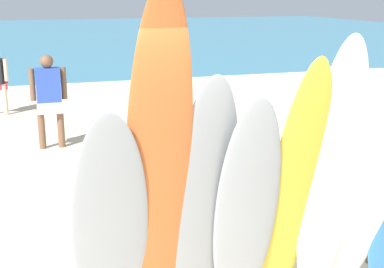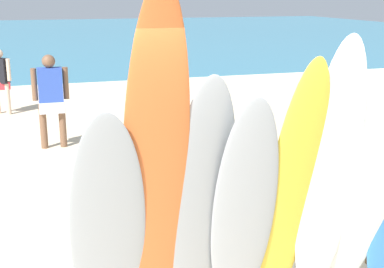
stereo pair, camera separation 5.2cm
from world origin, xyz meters
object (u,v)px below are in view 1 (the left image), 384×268
surfboard_grey_3 (246,213)px  beachgoer_photographing (49,95)px  surfboard_rack (241,234)px  surfboard_grey_0 (110,232)px  surfboard_grey_2 (204,206)px  surfboard_white_6 (369,194)px  surfboard_orange_1 (158,176)px  surfboard_yellow_4 (294,191)px  surfboard_white_5 (330,179)px

surfboard_grey_3 → beachgoer_photographing: size_ratio=1.22×
surfboard_rack → surfboard_grey_0: size_ratio=1.51×
surfboard_grey_2 → surfboard_grey_3: size_ratio=1.08×
surfboard_rack → surfboard_grey_2: surfboard_grey_2 is taller
surfboard_white_6 → surfboard_rack: bearing=148.6°
surfboard_rack → surfboard_orange_1: 1.41m
surfboard_rack → surfboard_yellow_4: size_ratio=1.30×
surfboard_orange_1 → surfboard_white_6: 1.91m
surfboard_white_5 → surfboard_rack: bearing=139.8°
surfboard_grey_0 → surfboard_grey_2: surfboard_grey_2 is taller
beachgoer_photographing → surfboard_grey_0: bearing=92.1°
surfboard_grey_0 → surfboard_grey_3: surfboard_grey_3 is taller
surfboard_orange_1 → surfboard_grey_0: bearing=167.8°
surfboard_rack → surfboard_white_6: (0.94, -0.57, 0.50)m
surfboard_orange_1 → beachgoer_photographing: surfboard_orange_1 is taller
surfboard_orange_1 → surfboard_rack: bearing=32.2°
surfboard_yellow_4 → surfboard_grey_0: bearing=173.6°
surfboard_orange_1 → surfboard_white_6: surfboard_orange_1 is taller
surfboard_grey_0 → surfboard_white_5: (1.84, -0.04, 0.24)m
surfboard_white_6 → beachgoer_photographing: size_ratio=1.27×
surfboard_grey_3 → surfboard_white_5: size_ratio=0.83×
surfboard_grey_0 → surfboard_grey_2: (0.75, 0.02, 0.11)m
surfboard_rack → surfboard_grey_3: size_ratio=1.48×
surfboard_rack → surfboard_orange_1: (-0.93, -0.60, 0.88)m
surfboard_grey_0 → surfboard_grey_2: 0.75m
surfboard_rack → surfboard_grey_2: bearing=-137.0°
surfboard_orange_1 → surfboard_yellow_4: size_ratio=1.24×
surfboard_white_5 → surfboard_yellow_4: bearing=-179.1°
surfboard_grey_3 → surfboard_grey_2: bearing=174.6°
surfboard_grey_2 → surfboard_yellow_4: bearing=-8.4°
surfboard_grey_0 → surfboard_orange_1: 0.57m
surfboard_rack → beachgoer_photographing: size_ratio=1.80×
surfboard_white_6 → surfboard_grey_3: bearing=178.9°
surfboard_grey_0 → surfboard_white_5: size_ratio=0.81×
surfboard_grey_2 → surfboard_white_6: surfboard_grey_2 is taller
surfboard_grey_2 → surfboard_yellow_4: 0.78m
surfboard_orange_1 → surfboard_white_5: 1.49m
surfboard_grey_3 → surfboard_yellow_4: surfboard_yellow_4 is taller
surfboard_grey_3 → surfboard_grey_0: bearing=-178.9°
surfboard_grey_0 → surfboard_white_6: (2.23, -0.04, 0.05)m
surfboard_grey_0 → surfboard_yellow_4: surfboard_yellow_4 is taller
surfboard_yellow_4 → surfboard_white_6: surfboard_yellow_4 is taller
surfboard_grey_0 → beachgoer_photographing: size_ratio=1.19×
surfboard_grey_2 → surfboard_grey_3: 0.36m
surfboard_orange_1 → surfboard_white_5: size_ratio=1.17×
surfboard_grey_2 → surfboard_grey_3: surfboard_grey_2 is taller
surfboard_grey_0 → surfboard_orange_1: size_ratio=0.70×
surfboard_grey_0 → surfboard_grey_2: size_ratio=0.91×
beachgoer_photographing → surfboard_white_6: bearing=112.6°
surfboard_orange_1 → surfboard_grey_2: size_ratio=1.31×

